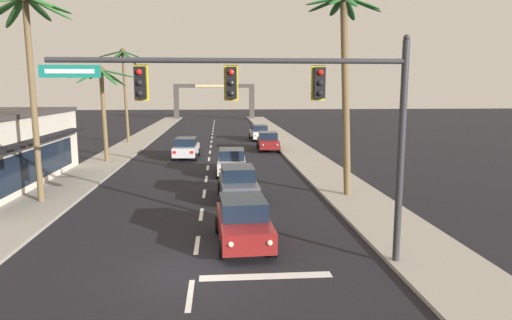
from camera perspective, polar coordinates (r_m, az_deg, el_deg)
The scene contains 16 objects.
ground_plane at distance 14.70m, azimuth -7.81°, elevation -13.54°, with size 220.00×220.00×0.00m, color black.
sidewalk_right at distance 34.72m, azimuth 6.99°, elevation -0.30°, with size 3.20×110.00×0.14m, color #9E998E.
sidewalk_left at distance 35.10m, azimuth -18.82°, elevation -0.62°, with size 3.20×110.00×0.14m, color #9E998E.
lane_markings at distance 33.75m, azimuth -5.25°, elevation -0.65°, with size 4.28×87.60×0.01m.
traffic_signal_mast at distance 13.75m, azimuth 4.22°, elevation 7.10°, with size 10.79×0.41×7.19m.
sedan_lead_at_stop_bar at distance 16.68m, azimuth -1.59°, elevation -7.60°, with size 2.11×4.51×1.68m.
sedan_third_in_queue at distance 23.24m, azimuth -2.28°, elevation -2.86°, with size 2.08×4.50×1.68m.
sedan_fifth_in_queue at distance 29.88m, azimuth -3.05°, elevation -0.22°, with size 2.05×4.49×1.68m.
sedan_oncoming_far at distance 37.30m, azimuth -8.70°, elevation 1.52°, with size 2.10×4.51×1.68m.
sedan_parked_nearest_kerb at distance 49.83m, azimuth 0.40°, elevation 3.46°, with size 2.07×4.50×1.68m.
sedan_parked_mid_kerb at distance 41.64m, azimuth 1.51°, elevation 2.38°, with size 2.05×4.49×1.68m.
palm_left_second at distance 24.37m, azimuth -26.47°, elevation 12.84°, with size 4.38×4.70×10.05m.
palm_left_third at distance 36.18m, azimuth -18.61°, elevation 8.07°, with size 4.90×4.13×7.22m.
palm_left_farthest at distance 48.58m, azimuth -16.14°, elevation 10.27°, with size 4.86×4.45×9.56m.
palm_right_second at distance 23.67m, azimuth 11.01°, elevation 12.48°, with size 3.83×3.77×10.29m.
town_gateway_arch at distance 84.66m, azimuth -5.24°, elevation 7.93°, with size 14.69×0.90×6.41m.
Camera 1 is at (0.86, -13.57, 5.60)m, focal length 32.05 mm.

